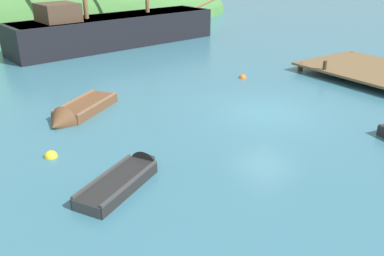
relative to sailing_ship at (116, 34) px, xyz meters
The scene contains 6 objects.
ground_plane 15.63m from the sailing_ship, 92.12° to the right, with size 120.00×120.00×0.00m, color teal.
sailing_ship is the anchor object (origin of this frame).
rowboat_outer_right 18.87m from the sailing_ship, 113.85° to the right, with size 3.31×2.44×0.92m.
rowboat_portside 13.53m from the sailing_ship, 121.18° to the right, with size 3.65×3.06×1.14m.
buoy_orange 11.38m from the sailing_ship, 80.17° to the right, with size 0.38×0.38×0.38m, color orange.
buoy_yellow 17.07m from the sailing_ship, 121.72° to the right, with size 0.42×0.42×0.42m, color yellow.
Camera 1 is at (-11.20, -10.84, 5.90)m, focal length 37.92 mm.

